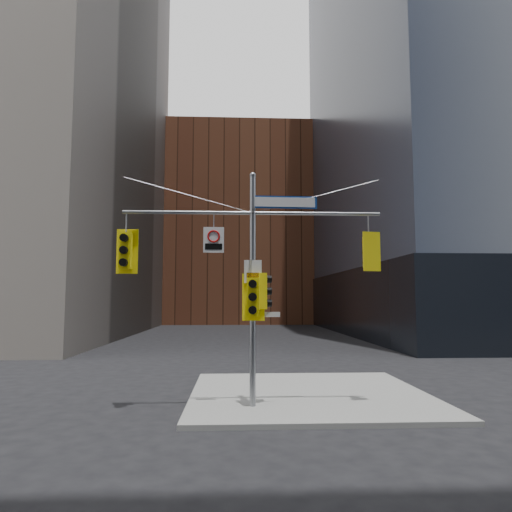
{
  "coord_description": "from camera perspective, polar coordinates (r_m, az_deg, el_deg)",
  "views": [
    {
      "loc": [
        -0.55,
        -11.97,
        3.33
      ],
      "look_at": [
        0.1,
        2.0,
        4.66
      ],
      "focal_mm": 32.0,
      "sensor_mm": 36.0,
      "label": 1
    }
  ],
  "objects": [
    {
      "name": "signal_assembly",
      "position": [
        14.01,
        -0.41,
        -0.98
      ],
      "size": [
        8.0,
        0.8,
        7.3
      ],
      "color": "gray",
      "rests_on": "ground"
    },
    {
      "name": "traffic_light_east_arm",
      "position": [
        14.65,
        13.95,
        0.5
      ],
      "size": [
        0.58,
        0.53,
        1.22
      ],
      "rotation": [
        0.0,
        0.0,
        3.36
      ],
      "color": "yellow",
      "rests_on": "ground"
    },
    {
      "name": "brick_midrise",
      "position": [
        70.78,
        -2.18,
        3.24
      ],
      "size": [
        26.0,
        20.0,
        28.0
      ],
      "primitive_type": "cube",
      "color": "brown",
      "rests_on": "ground"
    },
    {
      "name": "regulatory_sign_pole",
      "position": [
        13.88,
        -0.39,
        -2.02
      ],
      "size": [
        0.54,
        0.04,
        0.7
      ],
      "rotation": [
        0.0,
        0.0,
        -0.0
      ],
      "color": "silver",
      "rests_on": "ground"
    },
    {
      "name": "traffic_light_pole_front",
      "position": [
        13.7,
        -0.37,
        -5.14
      ],
      "size": [
        0.68,
        0.57,
        1.43
      ],
      "rotation": [
        0.0,
        0.0,
        -0.1
      ],
      "color": "yellow",
      "rests_on": "ground"
    },
    {
      "name": "regulatory_sign_arm",
      "position": [
        14.08,
        -5.32,
        2.13
      ],
      "size": [
        0.63,
        0.07,
        0.79
      ],
      "rotation": [
        0.0,
        0.0,
        0.01
      ],
      "color": "silver",
      "rests_on": "ground"
    },
    {
      "name": "sidewalk_corner",
      "position": [
        16.49,
        6.56,
        -16.77
      ],
      "size": [
        8.0,
        8.0,
        0.15
      ],
      "primitive_type": "cube",
      "color": "gray",
      "rests_on": "ground"
    },
    {
      "name": "ground",
      "position": [
        12.43,
        -0.04,
        -20.96
      ],
      "size": [
        160.0,
        160.0,
        0.0
      ],
      "primitive_type": "plane",
      "color": "black",
      "rests_on": "ground"
    },
    {
      "name": "street_sign_blade",
      "position": [
        14.37,
        3.66,
        6.72
      ],
      "size": [
        2.01,
        0.12,
        0.39
      ],
      "rotation": [
        0.0,
        0.0,
        0.03
      ],
      "color": "navy",
      "rests_on": "ground"
    },
    {
      "name": "street_blade_ew",
      "position": [
        14.01,
        1.44,
        -7.32
      ],
      "size": [
        0.77,
        0.04,
        0.15
      ],
      "rotation": [
        0.0,
        0.0,
        0.01
      ],
      "color": "silver",
      "rests_on": "ground"
    },
    {
      "name": "traffic_light_pole_side",
      "position": [
        14.0,
        0.92,
        -4.41
      ],
      "size": [
        0.46,
        0.39,
        1.1
      ],
      "rotation": [
        0.0,
        0.0,
        1.73
      ],
      "color": "yellow",
      "rests_on": "ground"
    },
    {
      "name": "street_blade_ns",
      "position": [
        14.43,
        -0.49,
        -7.03
      ],
      "size": [
        0.05,
        0.68,
        0.14
      ],
      "rotation": [
        0.0,
        0.0,
        -0.03
      ],
      "color": "#145926",
      "rests_on": "ground"
    },
    {
      "name": "traffic_light_west_arm",
      "position": [
        14.44,
        -15.98,
        0.63
      ],
      "size": [
        0.66,
        0.53,
        1.38
      ],
      "rotation": [
        0.0,
        0.0,
        -0.03
      ],
      "color": "yellow",
      "rests_on": "ground"
    }
  ]
}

